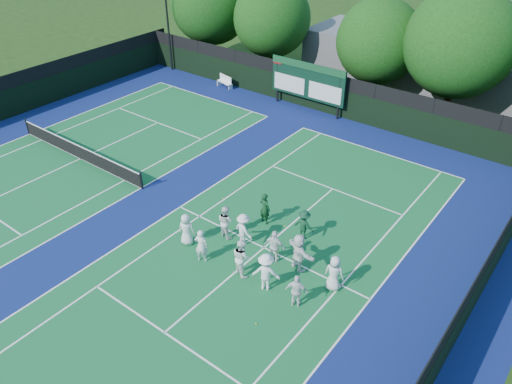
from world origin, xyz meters
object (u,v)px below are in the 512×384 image
Objects in this scene: bench at (225,81)px; coach_left at (265,208)px; tennis_net at (79,152)px; scoreboard at (308,81)px.

coach_left reaches higher than bench.
bench is 18.51m from coach_left.
bench is (-0.59, 14.37, 0.03)m from tennis_net.
bench is at bearing -178.37° from scoreboard.
coach_left reaches higher than tennis_net.
tennis_net is (-6.99, -14.59, -1.70)m from scoreboard.
tennis_net is 6.62× the size of coach_left.
coach_left is (12.83, 1.64, 0.36)m from tennis_net.
tennis_net reaches higher than bench.
tennis_net is 12.94m from coach_left.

